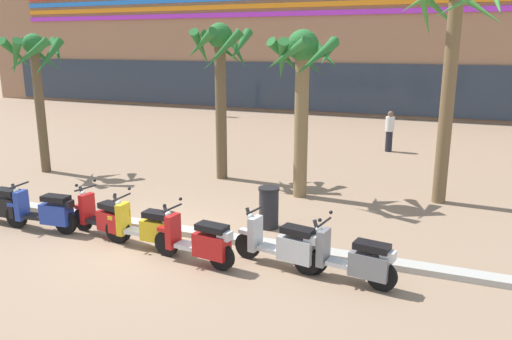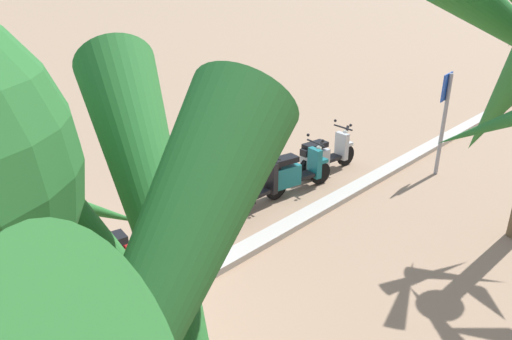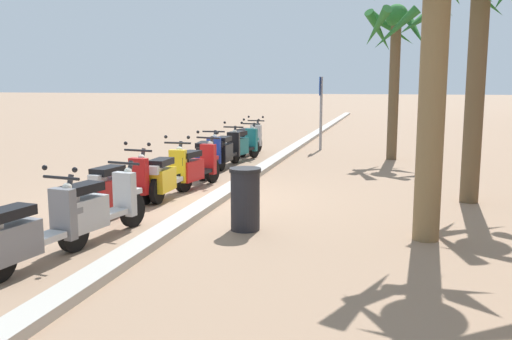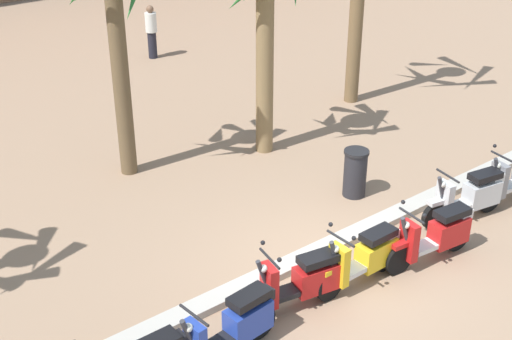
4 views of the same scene
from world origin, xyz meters
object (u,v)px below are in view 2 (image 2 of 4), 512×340
at_px(scooter_black_gap_after_mid, 248,191).
at_px(crossing_sign, 444,113).
at_px(scooter_silver_second_in_line, 324,156).
at_px(scooter_yellow_far_back, 45,283).
at_px(scooter_blue_mid_front, 189,216).
at_px(scooter_red_mid_rear, 125,254).
at_px(scooter_teal_last_in_row, 294,172).

distance_m(scooter_black_gap_after_mid, crossing_sign, 4.96).
height_order(scooter_silver_second_in_line, crossing_sign, crossing_sign).
bearing_deg(scooter_yellow_far_back, scooter_blue_mid_front, -178.52).
relative_size(scooter_blue_mid_front, scooter_red_mid_rear, 1.08).
height_order(scooter_blue_mid_front, scooter_yellow_far_back, scooter_yellow_far_back).
relative_size(scooter_teal_last_in_row, scooter_yellow_far_back, 1.00).
bearing_deg(scooter_black_gap_after_mid, scooter_silver_second_in_line, -177.91).
bearing_deg(scooter_teal_last_in_row, scooter_yellow_far_back, -0.18).
height_order(scooter_teal_last_in_row, scooter_black_gap_after_mid, same).
relative_size(scooter_teal_last_in_row, scooter_black_gap_after_mid, 0.95).
relative_size(scooter_blue_mid_front, crossing_sign, 0.77).
height_order(scooter_yellow_far_back, crossing_sign, crossing_sign).
relative_size(scooter_red_mid_rear, scooter_yellow_far_back, 0.98).
relative_size(scooter_teal_last_in_row, scooter_red_mid_rear, 1.02).
relative_size(scooter_silver_second_in_line, scooter_red_mid_rear, 1.07).
bearing_deg(scooter_blue_mid_front, scooter_yellow_far_back, 1.48).
relative_size(scooter_teal_last_in_row, scooter_blue_mid_front, 0.95).
bearing_deg(scooter_red_mid_rear, scooter_teal_last_in_row, -178.21).
bearing_deg(scooter_teal_last_in_row, scooter_blue_mid_front, -1.72).
xyz_separation_m(scooter_red_mid_rear, crossing_sign, (-7.38, 1.67, 1.06)).
xyz_separation_m(scooter_red_mid_rear, scooter_yellow_far_back, (1.18, -0.15, -0.00)).
bearing_deg(scooter_teal_last_in_row, scooter_silver_second_in_line, -173.12).
bearing_deg(scooter_black_gap_after_mid, scooter_teal_last_in_row, 177.45).
relative_size(scooter_black_gap_after_mid, crossing_sign, 0.77).
distance_m(scooter_teal_last_in_row, crossing_sign, 3.76).
bearing_deg(scooter_silver_second_in_line, scooter_black_gap_after_mid, 2.09).
xyz_separation_m(scooter_black_gap_after_mid, scooter_red_mid_rear, (2.90, 0.19, -0.01)).
distance_m(scooter_red_mid_rear, scooter_yellow_far_back, 1.19).
xyz_separation_m(scooter_black_gap_after_mid, scooter_blue_mid_front, (1.47, -0.02, 0.00)).
distance_m(scooter_blue_mid_front, scooter_yellow_far_back, 2.61).
distance_m(scooter_teal_last_in_row, scooter_black_gap_after_mid, 1.35).
bearing_deg(scooter_silver_second_in_line, scooter_yellow_far_back, 1.19).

